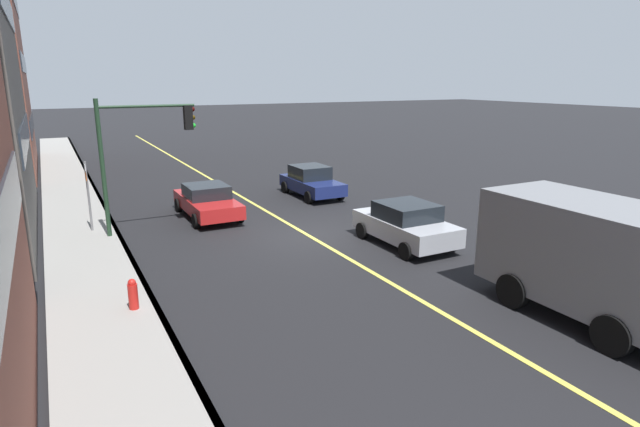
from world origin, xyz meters
TOP-DOWN VIEW (x-y plane):
  - ground at (0.00, 0.00)m, footprint 200.00×200.00m
  - sidewalk_slab at (0.00, 7.55)m, footprint 80.00×2.57m
  - curb_edge at (0.00, 6.35)m, footprint 80.00×0.16m
  - lane_stripe_center at (0.00, 0.00)m, footprint 80.00×0.16m
  - car_red at (4.41, 2.57)m, footprint 4.55×2.01m
  - car_navy at (5.97, -3.18)m, footprint 4.11×1.93m
  - car_silver at (-2.64, -2.55)m, footprint 4.02×2.10m
  - truck_gray at (-10.41, -3.02)m, footprint 7.70×2.65m
  - traffic_light_mast at (2.89, 5.29)m, footprint 0.28×3.49m
  - street_sign_post at (3.94, 7.17)m, footprint 0.60×0.08m
  - fire_hydrant at (-4.04, 6.87)m, footprint 0.24×0.24m

SIDE VIEW (x-z plane):
  - ground at x=0.00m, z-range 0.00..0.00m
  - lane_stripe_center at x=0.00m, z-range 0.00..0.01m
  - sidewalk_slab at x=0.00m, z-range 0.00..0.15m
  - curb_edge at x=0.00m, z-range 0.00..0.15m
  - fire_hydrant at x=-4.04m, z-range 0.00..0.94m
  - car_red at x=4.41m, z-range 0.01..1.40m
  - car_navy at x=5.97m, z-range 0.00..1.51m
  - car_silver at x=-2.64m, z-range 0.01..1.54m
  - truck_gray at x=-10.41m, z-range 0.12..3.01m
  - street_sign_post at x=3.94m, z-range 0.25..3.04m
  - traffic_light_mast at x=2.89m, z-range 0.94..6.01m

